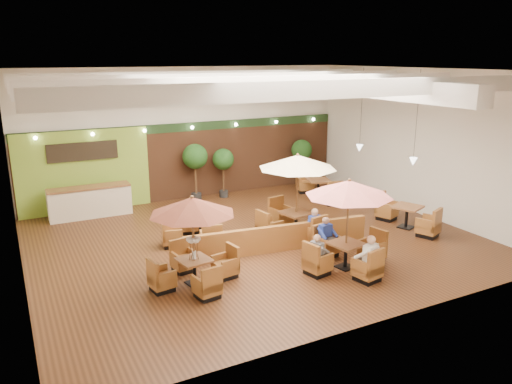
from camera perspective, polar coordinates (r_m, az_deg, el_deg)
room at (r=16.92m, az=-1.28°, el=7.52°), size 14.04×14.00×5.52m
service_counter at (r=19.87m, az=-18.44°, el=-1.07°), size 3.00×0.75×1.18m
booth_divider at (r=15.64m, az=2.64°, el=-5.30°), size 6.02×0.94×0.84m
table_0 at (r=13.10m, az=-7.23°, el=-3.69°), size 2.47×2.47×2.47m
table_1 at (r=14.19m, az=10.47°, el=-1.80°), size 2.69×2.69×2.66m
table_2 at (r=16.56m, az=4.51°, el=1.67°), size 2.74×2.86×2.83m
table_3 at (r=16.40m, az=-7.21°, el=-4.30°), size 1.86×2.67×1.53m
table_4 at (r=18.49m, az=16.82°, el=-2.77°), size 1.19×2.90×1.02m
table_5 at (r=21.55m, az=7.12°, el=0.34°), size 1.15×2.92×1.04m
topiary_0 at (r=20.81m, az=-6.97°, el=3.79°), size 1.04×1.04×2.42m
topiary_1 at (r=21.32m, az=-3.77°, el=3.53°), size 0.91×0.91×2.12m
topiary_2 at (r=23.12m, az=5.23°, el=4.59°), size 0.95×0.95×2.21m
diner_0 at (r=13.82m, az=12.72°, el=-6.91°), size 0.47×0.44×0.86m
diner_1 at (r=15.26m, az=8.06°, el=-4.64°), size 0.40×0.33×0.78m
diner_2 at (r=14.00m, az=7.08°, el=-6.56°), size 0.37×0.40×0.73m
diner_3 at (r=16.12m, az=6.57°, el=-3.50°), size 0.41×0.36×0.78m
diner_4 at (r=16.13m, az=6.57°, el=-3.58°), size 0.38×0.33×0.71m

